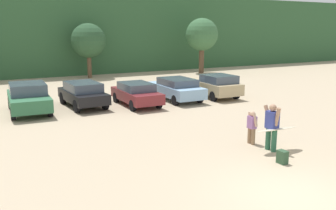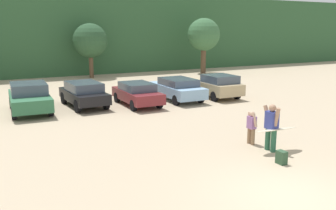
{
  "view_description": "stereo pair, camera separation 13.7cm",
  "coord_description": "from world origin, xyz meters",
  "px_view_note": "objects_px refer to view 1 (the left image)",
  "views": [
    {
      "loc": [
        -7.15,
        -6.57,
        4.42
      ],
      "look_at": [
        0.22,
        7.41,
        1.11
      ],
      "focal_mm": 38.88,
      "sensor_mm": 36.0,
      "label": 1
    },
    {
      "loc": [
        -7.02,
        -6.63,
        4.42
      ],
      "look_at": [
        0.22,
        7.41,
        1.11
      ],
      "focal_mm": 38.88,
      "sensor_mm": 36.0,
      "label": 2
    }
  ],
  "objects_px": {
    "parked_car_tan": "(214,85)",
    "person_child": "(252,125)",
    "parked_car_maroon": "(136,93)",
    "surfboard_cream": "(277,129)",
    "parked_car_sky_blue": "(176,88)",
    "parked_car_black": "(83,93)",
    "person_adult": "(272,125)",
    "backpack_dropped": "(282,157)",
    "parked_car_forest_green": "(28,97)"
  },
  "relations": [
    {
      "from": "surfboard_cream",
      "to": "parked_car_black",
      "type": "bearing_deg",
      "value": -65.01
    },
    {
      "from": "parked_car_maroon",
      "to": "backpack_dropped",
      "type": "height_order",
      "value": "parked_car_maroon"
    },
    {
      "from": "parked_car_black",
      "to": "person_adult",
      "type": "bearing_deg",
      "value": -162.62
    },
    {
      "from": "parked_car_black",
      "to": "person_child",
      "type": "bearing_deg",
      "value": -161.4
    },
    {
      "from": "parked_car_maroon",
      "to": "parked_car_sky_blue",
      "type": "height_order",
      "value": "parked_car_sky_blue"
    },
    {
      "from": "parked_car_forest_green",
      "to": "backpack_dropped",
      "type": "height_order",
      "value": "parked_car_forest_green"
    },
    {
      "from": "parked_car_tan",
      "to": "backpack_dropped",
      "type": "xyz_separation_m",
      "value": [
        -4.98,
        -11.19,
        -0.56
      ]
    },
    {
      "from": "parked_car_black",
      "to": "person_child",
      "type": "distance_m",
      "value": 10.72
    },
    {
      "from": "parked_car_sky_blue",
      "to": "surfboard_cream",
      "type": "height_order",
      "value": "parked_car_sky_blue"
    },
    {
      "from": "person_adult",
      "to": "parked_car_maroon",
      "type": "bearing_deg",
      "value": -82.81
    },
    {
      "from": "person_adult",
      "to": "surfboard_cream",
      "type": "bearing_deg",
      "value": 138.01
    },
    {
      "from": "parked_car_maroon",
      "to": "person_adult",
      "type": "bearing_deg",
      "value": -172.7
    },
    {
      "from": "parked_car_sky_blue",
      "to": "person_child",
      "type": "relative_size",
      "value": 3.4
    },
    {
      "from": "parked_car_maroon",
      "to": "surfboard_cream",
      "type": "xyz_separation_m",
      "value": [
        1.36,
        -9.98,
        0.11
      ]
    },
    {
      "from": "parked_car_forest_green",
      "to": "parked_car_sky_blue",
      "type": "distance_m",
      "value": 8.75
    },
    {
      "from": "parked_car_sky_blue",
      "to": "person_adult",
      "type": "bearing_deg",
      "value": 171.26
    },
    {
      "from": "backpack_dropped",
      "to": "parked_car_maroon",
      "type": "bearing_deg",
      "value": 93.13
    },
    {
      "from": "parked_car_sky_blue",
      "to": "parked_car_tan",
      "type": "distance_m",
      "value": 2.72
    },
    {
      "from": "person_adult",
      "to": "backpack_dropped",
      "type": "distance_m",
      "value": 1.55
    },
    {
      "from": "person_child",
      "to": "parked_car_tan",
      "type": "bearing_deg",
      "value": -116.23
    },
    {
      "from": "parked_car_black",
      "to": "parked_car_maroon",
      "type": "xyz_separation_m",
      "value": [
        2.88,
        -1.06,
        -0.06
      ]
    },
    {
      "from": "parked_car_maroon",
      "to": "surfboard_cream",
      "type": "distance_m",
      "value": 10.07
    },
    {
      "from": "parked_car_forest_green",
      "to": "parked_car_maroon",
      "type": "bearing_deg",
      "value": -97.22
    },
    {
      "from": "parked_car_tan",
      "to": "person_child",
      "type": "distance_m",
      "value": 10.09
    },
    {
      "from": "parked_car_forest_green",
      "to": "parked_car_sky_blue",
      "type": "xyz_separation_m",
      "value": [
        8.72,
        -0.65,
        -0.07
      ]
    },
    {
      "from": "parked_car_forest_green",
      "to": "person_adult",
      "type": "height_order",
      "value": "person_adult"
    },
    {
      "from": "parked_car_maroon",
      "to": "parked_car_tan",
      "type": "distance_m",
      "value": 5.59
    },
    {
      "from": "person_adult",
      "to": "surfboard_cream",
      "type": "distance_m",
      "value": 0.25
    },
    {
      "from": "parked_car_forest_green",
      "to": "backpack_dropped",
      "type": "relative_size",
      "value": 10.03
    },
    {
      "from": "parked_car_maroon",
      "to": "parked_car_tan",
      "type": "relative_size",
      "value": 0.93
    },
    {
      "from": "parked_car_tan",
      "to": "backpack_dropped",
      "type": "bearing_deg",
      "value": 156.98
    },
    {
      "from": "surfboard_cream",
      "to": "parked_car_sky_blue",
      "type": "bearing_deg",
      "value": -94.33
    },
    {
      "from": "parked_car_tan",
      "to": "parked_car_black",
      "type": "bearing_deg",
      "value": 84.81
    },
    {
      "from": "parked_car_maroon",
      "to": "backpack_dropped",
      "type": "relative_size",
      "value": 9.15
    },
    {
      "from": "parked_car_sky_blue",
      "to": "person_adult",
      "type": "xyz_separation_m",
      "value": [
        -1.65,
        -10.18,
        0.24
      ]
    },
    {
      "from": "parked_car_tan",
      "to": "backpack_dropped",
      "type": "relative_size",
      "value": 9.87
    },
    {
      "from": "person_adult",
      "to": "person_child",
      "type": "xyz_separation_m",
      "value": [
        -0.11,
        0.95,
        -0.25
      ]
    },
    {
      "from": "backpack_dropped",
      "to": "parked_car_black",
      "type": "bearing_deg",
      "value": 106.06
    },
    {
      "from": "parked_car_black",
      "to": "parked_car_maroon",
      "type": "height_order",
      "value": "parked_car_black"
    },
    {
      "from": "parked_car_forest_green",
      "to": "backpack_dropped",
      "type": "xyz_separation_m",
      "value": [
        6.46,
        -12.03,
        -0.6
      ]
    },
    {
      "from": "parked_car_maroon",
      "to": "person_child",
      "type": "height_order",
      "value": "parked_car_maroon"
    },
    {
      "from": "parked_car_maroon",
      "to": "parked_car_black",
      "type": "bearing_deg",
      "value": 70.0
    },
    {
      "from": "person_child",
      "to": "surfboard_cream",
      "type": "distance_m",
      "value": 1.12
    },
    {
      "from": "parked_car_maroon",
      "to": "person_child",
      "type": "distance_m",
      "value": 8.96
    },
    {
      "from": "parked_car_tan",
      "to": "person_child",
      "type": "relative_size",
      "value": 3.37
    },
    {
      "from": "parked_car_sky_blue",
      "to": "person_child",
      "type": "xyz_separation_m",
      "value": [
        -1.76,
        -9.22,
        -0.0
      ]
    },
    {
      "from": "parked_car_forest_green",
      "to": "surfboard_cream",
      "type": "relative_size",
      "value": 2.56
    },
    {
      "from": "parked_car_sky_blue",
      "to": "surfboard_cream",
      "type": "distance_m",
      "value": 10.42
    },
    {
      "from": "parked_car_black",
      "to": "person_child",
      "type": "height_order",
      "value": "parked_car_black"
    },
    {
      "from": "person_child",
      "to": "surfboard_cream",
      "type": "bearing_deg",
      "value": 103.59
    }
  ]
}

